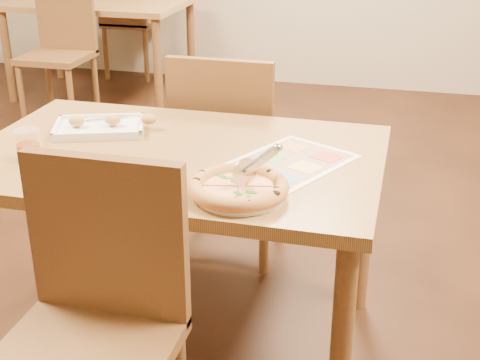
% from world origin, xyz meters
% --- Properties ---
extents(dining_table, '(1.30, 0.85, 0.72)m').
position_xyz_m(dining_table, '(0.00, 0.00, 0.63)').
color(dining_table, '#9E733F').
rests_on(dining_table, ground).
extents(chair_near, '(0.42, 0.42, 0.47)m').
position_xyz_m(chair_near, '(0.00, -0.60, 0.57)').
color(chair_near, brown).
rests_on(chair_near, ground).
extents(chair_far, '(0.42, 0.42, 0.47)m').
position_xyz_m(chair_far, '(-0.00, 0.60, 0.57)').
color(chair_far, brown).
rests_on(chair_far, ground).
extents(bg_table, '(1.30, 0.85, 0.72)m').
position_xyz_m(bg_table, '(-1.60, 2.80, 0.63)').
color(bg_table, '#9E733F').
rests_on(bg_table, ground).
extents(bg_chair_near, '(0.42, 0.42, 0.47)m').
position_xyz_m(bg_chair_near, '(-1.60, 2.20, 0.57)').
color(bg_chair_near, brown).
rests_on(bg_chair_near, ground).
extents(bg_chair_far, '(0.42, 0.42, 0.47)m').
position_xyz_m(bg_chair_far, '(-1.60, 3.30, 0.57)').
color(bg_chair_far, brown).
rests_on(bg_chair_far, ground).
extents(plate, '(0.30, 0.30, 0.01)m').
position_xyz_m(plate, '(0.28, -0.27, 0.73)').
color(plate, white).
rests_on(plate, dining_table).
extents(pizza, '(0.28, 0.28, 0.04)m').
position_xyz_m(pizza, '(0.28, -0.27, 0.75)').
color(pizza, '#D18F47').
rests_on(pizza, plate).
extents(pizza_cutter, '(0.10, 0.13, 0.09)m').
position_xyz_m(pizza_cutter, '(0.32, -0.24, 0.80)').
color(pizza_cutter, silver).
rests_on(pizza_cutter, pizza).
extents(appetizer_tray, '(0.36, 0.30, 0.06)m').
position_xyz_m(appetizer_tray, '(-0.31, 0.13, 0.73)').
color(appetizer_tray, white).
rests_on(appetizer_tray, dining_table).
extents(glass_tumbler, '(0.08, 0.08, 0.10)m').
position_xyz_m(glass_tumbler, '(-0.41, -0.18, 0.76)').
color(glass_tumbler, '#86330A').
rests_on(glass_tumbler, dining_table).
extents(menu, '(0.43, 0.48, 0.00)m').
position_xyz_m(menu, '(0.36, -0.00, 0.72)').
color(menu, white).
rests_on(menu, dining_table).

